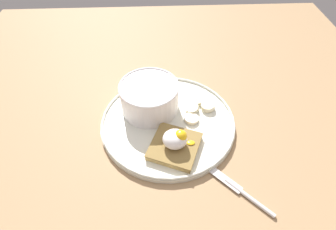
# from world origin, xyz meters

# --- Properties ---
(ground_plane) EXTENTS (1.20, 1.20, 0.02)m
(ground_plane) POSITION_xyz_m (0.00, 0.00, 0.01)
(ground_plane) COLOR #9D7A54
(ground_plane) RESTS_ON ground
(plate) EXTENTS (0.31, 0.31, 0.02)m
(plate) POSITION_xyz_m (0.00, 0.00, 0.03)
(plate) COLOR silver
(plate) RESTS_ON ground_plane
(oatmeal_bowl) EXTENTS (0.14, 0.14, 0.07)m
(oatmeal_bowl) POSITION_xyz_m (0.04, -0.04, 0.07)
(oatmeal_bowl) COLOR white
(oatmeal_bowl) RESTS_ON plate
(toast_slice) EXTENTS (0.12, 0.12, 0.01)m
(toast_slice) POSITION_xyz_m (-0.01, 0.08, 0.04)
(toast_slice) COLOR olive
(toast_slice) RESTS_ON plate
(poached_egg) EXTENTS (0.07, 0.05, 0.04)m
(poached_egg) POSITION_xyz_m (-0.01, 0.08, 0.06)
(poached_egg) COLOR white
(poached_egg) RESTS_ON toast_slice
(banana_slice_front) EXTENTS (0.04, 0.04, 0.02)m
(banana_slice_front) POSITION_xyz_m (-0.06, -0.03, 0.04)
(banana_slice_front) COLOR #F7ECC0
(banana_slice_front) RESTS_ON plate
(banana_slice_left) EXTENTS (0.04, 0.04, 0.02)m
(banana_slice_left) POSITION_xyz_m (-0.10, -0.04, 0.04)
(banana_slice_left) COLOR #F9E9BE
(banana_slice_left) RESTS_ON plate
(banana_slice_back) EXTENTS (0.05, 0.05, 0.01)m
(banana_slice_back) POSITION_xyz_m (-0.05, -0.00, 0.03)
(banana_slice_back) COLOR #F8E9C6
(banana_slice_back) RESTS_ON plate
(banana_slice_right) EXTENTS (0.03, 0.03, 0.01)m
(banana_slice_right) POSITION_xyz_m (-0.07, -0.06, 0.03)
(banana_slice_right) COLOR beige
(banana_slice_right) RESTS_ON plate
(knife) EXTENTS (0.11, 0.11, 0.01)m
(knife) POSITION_xyz_m (-0.13, 0.18, 0.02)
(knife) COLOR silver
(knife) RESTS_ON ground_plane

